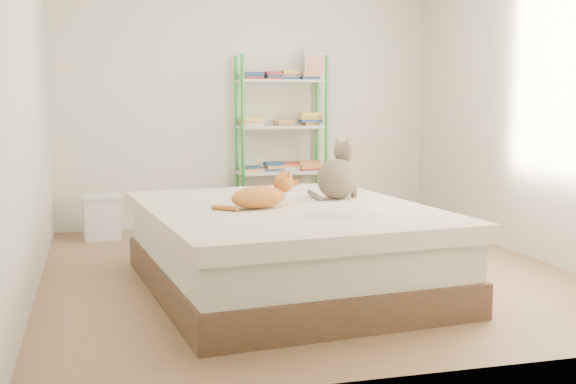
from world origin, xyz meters
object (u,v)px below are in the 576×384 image
object	(u,v)px
shelf_unit	(282,143)
white_bin	(101,217)
bed	(285,247)
cardboard_box	(357,221)
grey_cat	(338,170)
orange_cat	(259,194)

from	to	relation	value
shelf_unit	white_bin	world-z (taller)	shelf_unit
bed	cardboard_box	xyz separation A→B (m)	(1.05, 1.43, -0.10)
bed	white_bin	distance (m)	2.44
grey_cat	cardboard_box	world-z (taller)	grey_cat
white_bin	cardboard_box	bearing A→B (deg)	-17.54
shelf_unit	white_bin	xyz separation A→B (m)	(-1.76, -0.20, -0.64)
orange_cat	shelf_unit	size ratio (longest dim) A/B	0.26
cardboard_box	orange_cat	bearing A→B (deg)	-113.55
bed	shelf_unit	world-z (taller)	shelf_unit
orange_cat	grey_cat	distance (m)	0.72
bed	white_bin	bearing A→B (deg)	113.00
bed	shelf_unit	bearing A→B (deg)	70.05
orange_cat	cardboard_box	bearing A→B (deg)	30.88
shelf_unit	grey_cat	bearing A→B (deg)	-93.66
cardboard_box	shelf_unit	bearing A→B (deg)	133.73
grey_cat	white_bin	size ratio (longest dim) A/B	1.03
bed	white_bin	xyz separation A→B (m)	(-1.18, 2.13, -0.08)
bed	white_bin	size ratio (longest dim) A/B	5.95
white_bin	grey_cat	bearing A→B (deg)	-49.40
grey_cat	shelf_unit	world-z (taller)	shelf_unit
bed	white_bin	world-z (taller)	bed
cardboard_box	white_bin	bearing A→B (deg)	178.87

